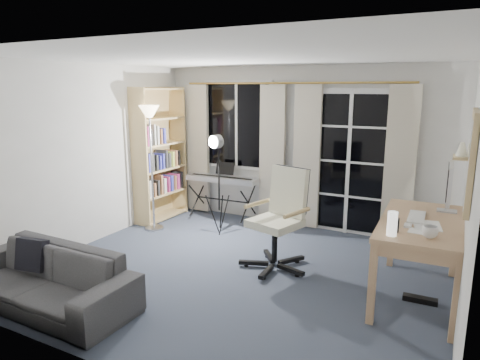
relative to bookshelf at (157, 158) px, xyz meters
The scene contains 17 objects.
floor 2.67m from the bookshelf, 30.76° to the right, with size 4.50×4.00×0.02m, color #3D4559.
window 1.38m from the bookshelf, 33.27° to the left, with size 1.20×0.08×1.40m.
french_door 2.96m from the bookshelf, 13.80° to the left, with size 1.32×0.09×2.11m.
curtains 2.08m from the bookshelf, 17.15° to the left, with size 3.60×0.07×2.13m.
bookshelf is the anchor object (origin of this frame).
torchiere_lamp 0.75m from the bookshelf, 59.44° to the right, with size 0.36×0.36×1.84m.
keyboard_piano 1.10m from the bookshelf, 24.40° to the left, with size 1.19×0.60×0.85m.
studio_light 1.24m from the bookshelf, ahead, with size 0.32×0.32×1.47m.
office_chair 2.65m from the bookshelf, 18.66° to the right, with size 0.82×0.82×1.18m.
desk 4.13m from the bookshelf, 13.54° to the right, with size 0.80×1.54×0.81m.
monitor 4.24m from the bookshelf, ahead, with size 0.20×0.59×0.51m.
desk_clutter 4.14m from the bookshelf, 17.02° to the right, with size 0.46×0.93×1.03m.
mug 4.36m from the bookshelf, 19.63° to the right, with size 0.13×0.11×0.13m, color silver.
wall_mirror 4.67m from the bookshelf, 20.38° to the right, with size 0.04×0.94×0.74m.
framed_print 4.46m from the bookshelf, ahead, with size 0.03×0.42×0.32m.
wall_shelf 4.31m from the bookshelf, ahead, with size 0.16×0.30×0.18m.
sofa 2.99m from the bookshelf, 73.94° to the right, with size 1.91×0.58×0.74m.
Camera 1 is at (2.14, -4.08, 2.09)m, focal length 32.00 mm.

